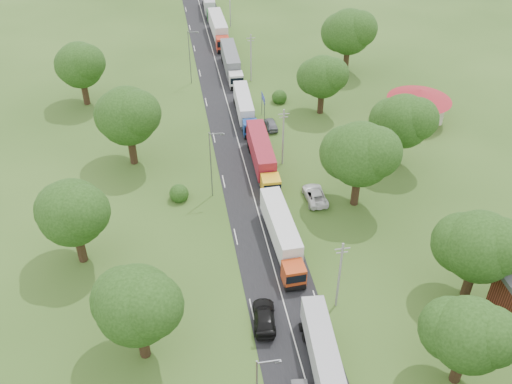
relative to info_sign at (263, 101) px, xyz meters
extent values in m
plane|color=#2B4818|center=(-5.20, -35.00, -3.00)|extent=(260.00, 260.00, 0.00)
cube|color=black|center=(-5.20, -15.00, -3.00)|extent=(8.00, 200.00, 0.04)
cylinder|color=slate|center=(0.00, -1.20, -1.00)|extent=(0.12, 0.12, 4.00)
cylinder|color=slate|center=(0.00, 1.20, -1.00)|extent=(0.12, 0.12, 4.00)
cube|color=navy|center=(0.00, 0.00, 0.60)|extent=(0.06, 3.00, 1.00)
cube|color=silver|center=(0.00, 0.00, 0.60)|extent=(0.07, 3.10, 0.06)
cylinder|color=gray|center=(0.30, -42.00, 1.50)|extent=(0.24, 0.24, 9.00)
cube|color=gray|center=(0.30, -42.00, 5.30)|extent=(1.60, 0.10, 0.10)
cube|color=gray|center=(0.30, -42.00, 4.80)|extent=(1.20, 0.10, 0.10)
cylinder|color=gray|center=(0.30, -14.00, 1.50)|extent=(0.24, 0.24, 9.00)
cube|color=gray|center=(0.30, -14.00, 5.30)|extent=(1.60, 0.10, 0.10)
cube|color=gray|center=(0.30, -14.00, 4.80)|extent=(1.20, 0.10, 0.10)
cylinder|color=gray|center=(0.30, 14.00, 1.50)|extent=(0.24, 0.24, 9.00)
cube|color=gray|center=(0.30, 14.00, 5.30)|extent=(1.60, 0.10, 0.10)
cube|color=gray|center=(0.30, 14.00, 4.80)|extent=(1.20, 0.10, 0.10)
cylinder|color=gray|center=(0.30, 42.00, 1.50)|extent=(0.24, 0.24, 9.00)
cube|color=slate|center=(-9.80, -55.00, 6.70)|extent=(1.80, 0.10, 0.10)
cube|color=slate|center=(-9.00, -55.00, 6.55)|extent=(0.50, 0.22, 0.15)
cylinder|color=slate|center=(-10.70, -20.00, 2.00)|extent=(0.16, 0.16, 10.00)
cube|color=slate|center=(-9.80, -20.00, 6.70)|extent=(1.80, 0.10, 0.10)
cube|color=slate|center=(-9.00, -20.00, 6.55)|extent=(0.50, 0.22, 0.15)
cylinder|color=slate|center=(-10.70, 15.00, 2.00)|extent=(0.16, 0.16, 10.00)
cube|color=slate|center=(-9.80, 15.00, 6.70)|extent=(1.80, 0.10, 0.10)
cube|color=slate|center=(-9.00, 15.00, 6.55)|extent=(0.50, 0.22, 0.15)
cylinder|color=#382616|center=(8.80, -53.00, -1.08)|extent=(1.04, 1.04, 3.85)
sphere|color=#19330D|center=(8.80, -53.00, 3.60)|extent=(7.00, 7.00, 7.00)
sphere|color=#19330D|center=(10.05, -54.00, 4.35)|extent=(5.50, 5.50, 5.50)
sphere|color=#19330D|center=(7.80, -51.75, 3.10)|extent=(6.00, 6.00, 6.00)
cylinder|color=#382616|center=(14.80, -43.00, -0.90)|extent=(1.08, 1.08, 4.20)
sphere|color=#19330D|center=(14.80, -43.00, 4.22)|extent=(7.70, 7.70, 7.70)
sphere|color=#19330D|center=(16.18, -44.10, 5.05)|extent=(6.05, 6.05, 6.05)
sphere|color=#19330D|center=(13.70, -41.63, 3.67)|extent=(6.60, 6.60, 6.60)
cylinder|color=#382616|center=(7.80, -25.00, -0.73)|extent=(1.12, 1.12, 4.55)
sphere|color=#19330D|center=(7.80, -25.00, 4.85)|extent=(8.40, 8.40, 8.40)
sphere|color=#19330D|center=(9.30, -26.20, 5.75)|extent=(6.60, 6.60, 6.60)
sphere|color=#19330D|center=(6.60, -23.50, 4.25)|extent=(7.20, 7.20, 7.20)
cylinder|color=#382616|center=(16.80, -17.00, -0.90)|extent=(1.08, 1.08, 4.20)
sphere|color=#19330D|center=(16.80, -17.00, 4.22)|extent=(7.70, 7.70, 7.70)
sphere|color=#19330D|center=(18.18, -18.10, 5.05)|extent=(6.05, 6.05, 6.05)
sphere|color=#19330D|center=(15.70, -15.63, 3.67)|extent=(6.60, 6.60, 6.60)
cylinder|color=#382616|center=(9.80, 0.00, -1.08)|extent=(1.04, 1.04, 3.85)
sphere|color=#19330D|center=(9.80, 0.00, 3.60)|extent=(7.00, 7.00, 7.00)
sphere|color=#19330D|center=(11.05, -1.00, 4.35)|extent=(5.50, 5.50, 5.50)
sphere|color=#19330D|center=(8.80, 1.25, 3.10)|extent=(6.00, 6.00, 6.00)
cylinder|color=#382616|center=(18.80, 15.00, -0.73)|extent=(1.12, 1.12, 4.55)
sphere|color=#19330D|center=(18.80, 15.00, 4.85)|extent=(8.40, 8.40, 8.40)
sphere|color=#19330D|center=(20.30, 13.80, 5.75)|extent=(6.60, 6.60, 6.60)
sphere|color=#19330D|center=(17.60, 16.50, 4.25)|extent=(7.20, 7.20, 7.20)
cylinder|color=#382616|center=(-20.20, -45.00, -0.90)|extent=(1.08, 1.08, 4.20)
sphere|color=#19330D|center=(-20.20, -45.00, 4.22)|extent=(7.70, 7.70, 7.70)
sphere|color=#19330D|center=(-18.82, -46.10, 5.05)|extent=(6.05, 6.05, 6.05)
sphere|color=#19330D|center=(-21.30, -43.63, 3.67)|extent=(6.60, 6.60, 6.60)
cylinder|color=#382616|center=(-27.20, -30.00, -0.90)|extent=(1.08, 1.08, 4.20)
sphere|color=#19330D|center=(-27.20, -30.00, 4.22)|extent=(7.70, 7.70, 7.70)
sphere|color=#19330D|center=(-25.82, -31.10, 5.05)|extent=(6.05, 6.05, 6.05)
sphere|color=#19330D|center=(-28.30, -28.63, 3.67)|extent=(6.60, 6.60, 6.60)
cylinder|color=#382616|center=(-21.20, -10.00, -0.73)|extent=(1.12, 1.12, 4.55)
sphere|color=#19330D|center=(-21.20, -10.00, 4.85)|extent=(8.40, 8.40, 8.40)
sphere|color=#19330D|center=(-19.70, -11.20, 5.75)|extent=(6.60, 6.60, 6.60)
sphere|color=#19330D|center=(-22.40, -8.50, 4.25)|extent=(7.20, 7.20, 7.20)
cylinder|color=#382616|center=(-29.20, 10.00, -0.90)|extent=(1.08, 1.08, 4.20)
sphere|color=#19330D|center=(-29.20, 10.00, 4.22)|extent=(7.70, 7.70, 7.70)
sphere|color=#19330D|center=(-27.82, 8.90, 5.05)|extent=(6.05, 6.05, 6.05)
sphere|color=#19330D|center=(-30.30, 11.37, 3.67)|extent=(6.60, 6.60, 6.60)
cube|color=beige|center=(24.80, -5.00, -1.00)|extent=(7.00, 5.00, 4.00)
cone|color=maroon|center=(24.80, -5.00, 1.90)|extent=(10.08, 10.08, 1.80)
cube|color=slate|center=(-3.30, -49.29, -2.31)|extent=(2.85, 10.75, 0.28)
cube|color=#A7A7AC|center=(-3.30, -49.01, -0.65)|extent=(3.06, 11.04, 2.77)
cylinder|color=black|center=(-3.30, -46.06, -2.54)|extent=(2.17, 0.92, 0.92)
cylinder|color=black|center=(-3.30, -44.67, -2.54)|extent=(2.17, 0.92, 0.92)
cube|color=#B83C15|center=(-3.55, -38.06, -1.45)|extent=(2.48, 2.48, 2.50)
cube|color=black|center=(-3.55, -39.27, -1.10)|extent=(2.30, 0.10, 1.10)
cube|color=slate|center=(-3.55, -39.21, -2.45)|extent=(2.20, 0.33, 0.35)
cube|color=slate|center=(-3.55, -31.07, -2.25)|extent=(2.69, 11.56, 0.30)
cube|color=silver|center=(-3.55, -30.77, -0.45)|extent=(2.90, 11.87, 3.00)
cylinder|color=black|center=(-3.55, -38.96, -2.50)|extent=(2.35, 1.00, 1.00)
cylinder|color=black|center=(-3.55, -37.16, -2.50)|extent=(2.35, 1.00, 1.00)
cylinder|color=black|center=(-3.55, -27.57, -2.50)|extent=(2.35, 1.00, 1.00)
cylinder|color=black|center=(-3.55, -26.08, -2.50)|extent=(2.35, 1.00, 1.00)
cube|color=gold|center=(-2.86, -21.17, -1.41)|extent=(2.52, 2.52, 2.57)
cube|color=black|center=(-2.86, -22.41, -1.05)|extent=(2.36, 0.07, 1.13)
cube|color=slate|center=(-2.86, -22.35, -2.44)|extent=(2.27, 0.30, 0.36)
cube|color=slate|center=(-2.86, -13.98, -2.23)|extent=(2.63, 11.86, 0.31)
cube|color=maroon|center=(-2.86, -13.67, -0.38)|extent=(2.84, 12.18, 3.08)
cylinder|color=black|center=(-2.86, -22.09, -2.49)|extent=(2.41, 1.03, 1.03)
cylinder|color=black|center=(-2.86, -20.24, -2.49)|extent=(2.41, 1.03, 1.03)
cylinder|color=black|center=(-2.86, -10.38, -2.49)|extent=(2.41, 1.03, 1.03)
cylinder|color=black|center=(-2.86, -8.84, -2.49)|extent=(2.41, 1.03, 1.03)
cube|color=navy|center=(-3.05, -5.42, -1.57)|extent=(2.31, 2.31, 2.31)
cube|color=black|center=(-3.05, -6.54, -1.25)|extent=(2.12, 0.11, 1.02)
cube|color=slate|center=(-3.05, -6.48, -2.49)|extent=(2.04, 0.33, 0.32)
cube|color=slate|center=(-3.05, 1.05, -2.31)|extent=(2.56, 10.70, 0.28)
cube|color=silver|center=(-3.05, 1.32, -0.65)|extent=(2.76, 10.99, 2.77)
cylinder|color=black|center=(-3.05, -6.25, -2.54)|extent=(2.17, 0.92, 0.92)
cylinder|color=black|center=(-3.05, -4.59, -2.54)|extent=(2.17, 0.92, 0.92)
cylinder|color=black|center=(-3.05, 4.28, -2.54)|extent=(2.17, 0.92, 0.92)
cylinder|color=black|center=(-3.05, 5.67, -2.54)|extent=(2.17, 0.92, 0.92)
cube|color=silver|center=(-2.82, 11.64, -1.42)|extent=(2.51, 2.51, 2.56)
cube|color=black|center=(-2.82, 10.41, -1.06)|extent=(2.35, 0.08, 1.12)
cube|color=slate|center=(-2.82, 10.47, -2.44)|extent=(2.25, 0.31, 0.36)
cube|color=slate|center=(-2.82, 18.80, -2.24)|extent=(2.64, 11.81, 0.31)
cube|color=#5A5D62|center=(-2.82, 19.11, -0.40)|extent=(2.85, 12.12, 3.07)
cylinder|color=black|center=(-2.82, 10.72, -2.49)|extent=(2.40, 1.02, 1.02)
cylinder|color=black|center=(-2.82, 12.56, -2.49)|extent=(2.40, 1.02, 1.02)
cylinder|color=black|center=(-2.82, 22.38, -2.49)|extent=(2.40, 1.02, 1.02)
cylinder|color=black|center=(-2.82, 23.91, -2.49)|extent=(2.40, 1.02, 1.02)
cube|color=#B02C1B|center=(-3.14, 28.48, -1.33)|extent=(2.62, 2.62, 2.69)
cube|color=black|center=(-3.14, 27.17, -0.95)|extent=(2.48, 0.05, 1.19)
cube|color=slate|center=(-3.14, 27.24, -2.41)|extent=(2.37, 0.28, 0.38)
cube|color=slate|center=(-3.14, 36.02, -2.19)|extent=(2.63, 12.43, 0.32)
cube|color=silver|center=(-3.14, 36.35, -0.25)|extent=(2.85, 12.75, 3.23)
cylinder|color=black|center=(-3.14, 27.51, -2.46)|extent=(2.53, 1.08, 1.08)
cylinder|color=black|center=(-3.14, 29.45, -2.46)|extent=(2.53, 1.08, 1.08)
cylinder|color=black|center=(-3.14, 39.80, -2.46)|extent=(2.53, 1.08, 1.08)
cylinder|color=black|center=(-3.14, 41.41, -2.46)|extent=(2.53, 1.08, 1.08)
cube|color=#235E29|center=(-3.35, 45.75, -1.49)|extent=(2.45, 2.45, 2.44)
cube|color=black|center=(-3.35, 44.57, -1.14)|extent=(2.25, 0.13, 1.08)
cube|color=slate|center=(-3.35, 44.63, -2.46)|extent=(2.16, 0.35, 0.34)
cube|color=slate|center=(-3.35, 52.60, -2.27)|extent=(2.77, 11.34, 0.29)
cube|color=#A6A6AB|center=(-3.35, 52.89, -0.51)|extent=(2.98, 11.64, 2.93)
cylinder|color=black|center=(-3.35, 44.87, -2.51)|extent=(2.30, 0.98, 0.98)
cylinder|color=black|center=(-3.35, 46.63, -2.51)|extent=(2.30, 0.98, 0.98)
cylinder|color=black|center=(-3.35, 56.02, -2.51)|extent=(2.30, 0.98, 0.98)
cylinder|color=black|center=(-3.35, 57.48, -2.51)|extent=(2.30, 0.98, 0.98)
imported|color=black|center=(-7.81, -43.00, -2.18)|extent=(3.02, 5.93, 1.65)
imported|color=silver|center=(2.80, -23.30, -2.22)|extent=(2.63, 5.63, 1.56)
imported|color=slate|center=(0.64, -3.66, -2.28)|extent=(1.80, 4.30, 1.45)
camera|label=1|loc=(-15.48, -82.09, 43.97)|focal=40.00mm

